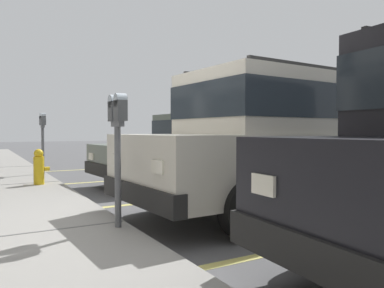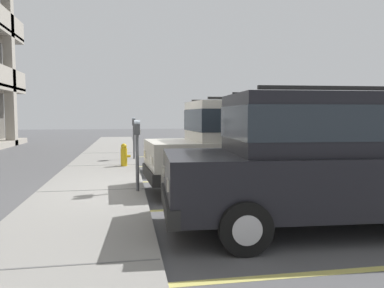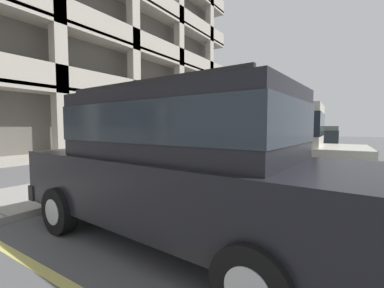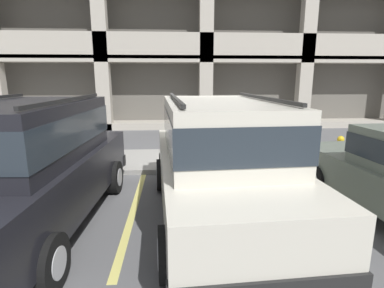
# 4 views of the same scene
# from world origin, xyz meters

# --- Properties ---
(ground_plane) EXTENTS (80.00, 80.00, 0.10)m
(ground_plane) POSITION_xyz_m (0.00, 0.00, -0.05)
(ground_plane) COLOR #565659
(sidewalk) EXTENTS (40.00, 2.20, 0.12)m
(sidewalk) POSITION_xyz_m (0.00, 1.30, 0.06)
(sidewalk) COLOR gray
(sidewalk) RESTS_ON ground_plane
(parking_stall_lines) EXTENTS (11.80, 4.80, 0.01)m
(parking_stall_lines) POSITION_xyz_m (1.46, -1.40, 0.00)
(parking_stall_lines) COLOR #DBD16B
(parking_stall_lines) RESTS_ON ground_plane
(silver_suv) EXTENTS (2.20, 4.88, 2.03)m
(silver_suv) POSITION_xyz_m (0.00, -2.25, 1.09)
(silver_suv) COLOR beige
(silver_suv) RESTS_ON ground_plane
(red_sedan) EXTENTS (2.21, 4.88, 2.03)m
(red_sedan) POSITION_xyz_m (-2.92, -2.34, 1.09)
(red_sedan) COLOR black
(red_sedan) RESTS_ON ground_plane
(parking_meter_near) EXTENTS (0.35, 0.12, 1.46)m
(parking_meter_near) POSITION_xyz_m (-0.21, 0.35, 1.20)
(parking_meter_near) COLOR #595B60
(parking_meter_near) RESTS_ON sidewalk
(fire_hydrant) EXTENTS (0.30, 0.30, 0.70)m
(fire_hydrant) POSITION_xyz_m (3.71, 0.65, 0.46)
(fire_hydrant) COLOR gold
(fire_hydrant) RESTS_ON sidewalk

